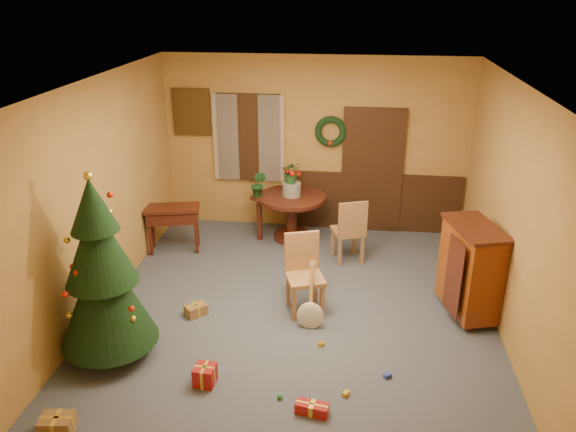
% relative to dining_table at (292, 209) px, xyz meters
% --- Properties ---
extents(room_envelope, '(5.50, 5.50, 5.50)m').
position_rel_dining_table_xyz_m(room_envelope, '(0.53, 0.54, 0.59)').
color(room_envelope, '#353E4D').
rests_on(room_envelope, ground).
extents(dining_table, '(1.10, 1.10, 0.76)m').
position_rel_dining_table_xyz_m(dining_table, '(0.00, 0.00, 0.00)').
color(dining_table, black).
rests_on(dining_table, floor).
extents(urn, '(0.30, 0.30, 0.22)m').
position_rel_dining_table_xyz_m(urn, '(0.00, 0.00, 0.34)').
color(urn, slate).
rests_on(urn, dining_table).
extents(centerpiece_plant, '(0.33, 0.29, 0.37)m').
position_rel_dining_table_xyz_m(centerpiece_plant, '(0.00, 0.00, 0.63)').
color(centerpiece_plant, '#1E4C23').
rests_on(centerpiece_plant, urn).
extents(chair_near, '(0.57, 0.57, 1.03)m').
position_rel_dining_table_xyz_m(chair_near, '(0.40, -2.12, 0.02)').
color(chair_near, '#9D713F').
rests_on(chair_near, floor).
extents(chair_far, '(0.56, 0.56, 1.01)m').
position_rel_dining_table_xyz_m(chair_far, '(0.95, -0.72, 0.01)').
color(chair_far, '#9D713F').
rests_on(chair_far, floor).
extents(guitar, '(0.42, 0.56, 0.77)m').
position_rel_dining_table_xyz_m(guitar, '(0.53, -2.54, -0.14)').
color(guitar, beige).
rests_on(guitar, floor).
extents(plant_stand, '(0.29, 0.29, 0.74)m').
position_rel_dining_table_xyz_m(plant_stand, '(-0.52, -0.09, -0.07)').
color(plant_stand, black).
rests_on(plant_stand, floor).
extents(stand_plant, '(0.28, 0.24, 0.44)m').
position_rel_dining_table_xyz_m(stand_plant, '(-0.52, -0.09, 0.43)').
color(stand_plant, '#19471E').
rests_on(stand_plant, plant_stand).
extents(christmas_tree, '(1.06, 1.06, 2.20)m').
position_rel_dining_table_xyz_m(christmas_tree, '(-1.67, -3.36, 0.51)').
color(christmas_tree, '#382111').
rests_on(christmas_tree, floor).
extents(writing_desk, '(0.90, 0.58, 0.73)m').
position_rel_dining_table_xyz_m(writing_desk, '(-1.78, -0.66, 0.02)').
color(writing_desk, black).
rests_on(writing_desk, floor).
extents(sideboard, '(0.75, 1.06, 1.23)m').
position_rel_dining_table_xyz_m(sideboard, '(2.47, -1.99, 0.13)').
color(sideboard, '#591C0A').
rests_on(sideboard, floor).
extents(gift_a, '(0.33, 0.26, 0.17)m').
position_rel_dining_table_xyz_m(gift_a, '(-1.70, -4.57, -0.45)').
color(gift_a, brown).
rests_on(gift_a, floor).
extents(gift_b, '(0.23, 0.23, 0.22)m').
position_rel_dining_table_xyz_m(gift_b, '(-0.49, -3.73, -0.42)').
color(gift_b, maroon).
rests_on(gift_b, floor).
extents(gift_c, '(0.31, 0.31, 0.14)m').
position_rel_dining_table_xyz_m(gift_c, '(-0.94, -2.44, -0.46)').
color(gift_c, brown).
rests_on(gift_c, floor).
extents(gift_d, '(0.34, 0.19, 0.12)m').
position_rel_dining_table_xyz_m(gift_d, '(0.68, -4.04, -0.47)').
color(gift_d, maroon).
rests_on(gift_d, floor).
extents(toy_a, '(0.09, 0.09, 0.05)m').
position_rel_dining_table_xyz_m(toy_a, '(1.44, -3.40, -0.50)').
color(toy_a, '#243B9E').
rests_on(toy_a, floor).
extents(toy_b, '(0.06, 0.06, 0.06)m').
position_rel_dining_table_xyz_m(toy_b, '(0.33, -3.87, -0.50)').
color(toy_b, '#268D3D').
rests_on(toy_b, floor).
extents(toy_c, '(0.08, 0.09, 0.05)m').
position_rel_dining_table_xyz_m(toy_c, '(1.00, -3.74, -0.50)').
color(toy_c, gold).
rests_on(toy_c, floor).
extents(toy_d, '(0.06, 0.06, 0.06)m').
position_rel_dining_table_xyz_m(toy_d, '(0.54, -1.81, -0.50)').
color(toy_d, red).
rests_on(toy_d, floor).
extents(toy_e, '(0.09, 0.09, 0.05)m').
position_rel_dining_table_xyz_m(toy_e, '(0.69, -2.92, -0.50)').
color(toy_e, yellow).
rests_on(toy_e, floor).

